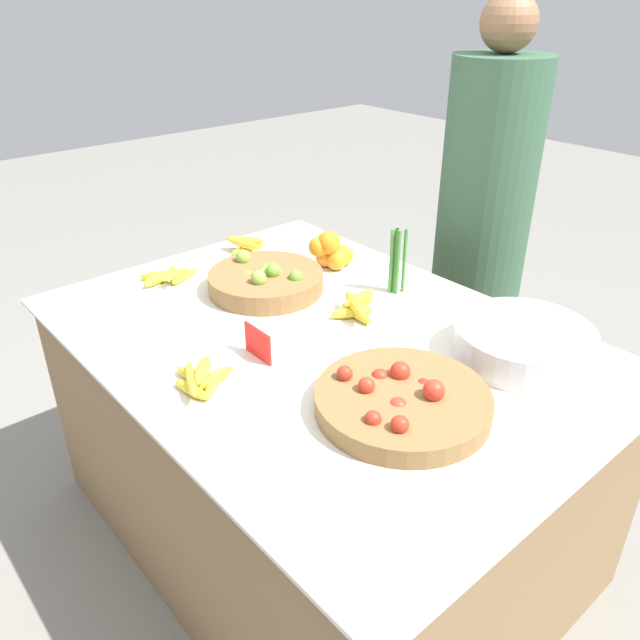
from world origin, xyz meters
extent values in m
plane|color=gray|center=(0.00, 0.00, 0.00)|extent=(12.00, 12.00, 0.00)
cube|color=olive|center=(0.00, 0.00, 0.38)|extent=(1.54, 1.11, 0.75)
cube|color=silver|center=(0.00, 0.00, 0.76)|extent=(1.60, 1.15, 0.01)
cylinder|color=olive|center=(-0.34, 0.06, 0.80)|extent=(0.38, 0.38, 0.06)
sphere|color=#89BC42|center=(-0.37, 0.08, 0.83)|extent=(0.04, 0.04, 0.04)
sphere|color=#6BA333|center=(-0.24, 0.11, 0.83)|extent=(0.05, 0.05, 0.05)
sphere|color=#6BA333|center=(-0.30, 0.03, 0.81)|extent=(0.05, 0.05, 0.05)
sphere|color=#6BA333|center=(-0.31, 0.07, 0.84)|extent=(0.05, 0.05, 0.05)
sphere|color=#89BC42|center=(-0.34, 0.05, 0.82)|extent=(0.05, 0.05, 0.05)
sphere|color=#7AB238|center=(-0.38, 0.02, 0.81)|extent=(0.04, 0.04, 0.04)
sphere|color=#89BC42|center=(-0.29, 0.00, 0.84)|extent=(0.05, 0.05, 0.05)
sphere|color=#89BC42|center=(-0.38, 0.05, 0.80)|extent=(0.05, 0.05, 0.05)
sphere|color=#7AB238|center=(-0.33, 0.08, 0.83)|extent=(0.05, 0.05, 0.05)
sphere|color=#6BA333|center=(-0.36, 0.10, 0.82)|extent=(0.05, 0.05, 0.05)
sphere|color=#89BC42|center=(-0.47, 0.06, 0.84)|extent=(0.05, 0.05, 0.05)
sphere|color=#6BA333|center=(-0.34, 0.06, 0.81)|extent=(0.04, 0.04, 0.04)
cylinder|color=olive|center=(0.40, -0.09, 0.79)|extent=(0.42, 0.42, 0.05)
sphere|color=red|center=(0.41, -0.12, 0.80)|extent=(0.05, 0.05, 0.05)
sphere|color=red|center=(0.41, -0.05, 0.79)|extent=(0.04, 0.04, 0.04)
sphere|color=red|center=(0.48, -0.19, 0.83)|extent=(0.04, 0.04, 0.04)
sphere|color=red|center=(0.48, 0.01, 0.79)|extent=(0.04, 0.04, 0.04)
sphere|color=red|center=(0.42, -0.21, 0.82)|extent=(0.04, 0.04, 0.04)
sphere|color=red|center=(0.33, -0.14, 0.83)|extent=(0.04, 0.04, 0.04)
sphere|color=red|center=(0.26, -0.15, 0.83)|extent=(0.04, 0.04, 0.04)
sphere|color=red|center=(0.40, -0.01, 0.80)|extent=(0.04, 0.04, 0.04)
sphere|color=red|center=(0.34, -0.04, 0.83)|extent=(0.05, 0.05, 0.05)
sphere|color=red|center=(0.33, -0.04, 0.80)|extent=(0.04, 0.04, 0.04)
sphere|color=red|center=(0.45, -0.04, 0.83)|extent=(0.05, 0.05, 0.05)
sphere|color=red|center=(0.31, -0.07, 0.81)|extent=(0.05, 0.05, 0.05)
sphere|color=orange|center=(-0.33, 0.39, 0.80)|extent=(0.07, 0.07, 0.07)
sphere|color=orange|center=(-0.36, 0.34, 0.80)|extent=(0.07, 0.07, 0.07)
sphere|color=orange|center=(-0.32, 0.35, 0.81)|extent=(0.08, 0.08, 0.08)
sphere|color=orange|center=(-0.37, 0.40, 0.80)|extent=(0.07, 0.07, 0.07)
sphere|color=orange|center=(-0.34, 0.33, 0.87)|extent=(0.08, 0.08, 0.08)
sphere|color=orange|center=(-0.36, 0.30, 0.85)|extent=(0.07, 0.07, 0.07)
cylinder|color=silver|center=(0.44, 0.34, 0.81)|extent=(0.37, 0.37, 0.09)
cube|color=red|center=(-0.02, -0.20, 0.81)|extent=(0.11, 0.01, 0.09)
cylinder|color=#428438|center=(-0.06, 0.37, 0.88)|extent=(0.01, 0.01, 0.22)
cylinder|color=#428438|center=(-0.04, 0.39, 0.88)|extent=(0.01, 0.01, 0.22)
cylinder|color=#4C8E42|center=(-0.07, 0.36, 0.88)|extent=(0.01, 0.01, 0.22)
cylinder|color=#428438|center=(-0.05, 0.37, 0.88)|extent=(0.01, 0.01, 0.22)
cylinder|color=#4C8E42|center=(-0.06, 0.37, 0.88)|extent=(0.01, 0.01, 0.22)
cylinder|color=#428438|center=(-0.06, 0.37, 0.88)|extent=(0.01, 0.01, 0.22)
ellipsoid|color=yellow|center=(-0.03, 0.18, 0.78)|extent=(0.06, 0.15, 0.03)
ellipsoid|color=yellow|center=(-0.01, 0.15, 0.78)|extent=(0.15, 0.05, 0.03)
ellipsoid|color=yellow|center=(-0.02, 0.14, 0.78)|extent=(0.09, 0.13, 0.03)
ellipsoid|color=yellow|center=(-0.01, 0.15, 0.81)|extent=(0.16, 0.10, 0.04)
ellipsoid|color=yellow|center=(-0.03, 0.19, 0.81)|extent=(0.05, 0.14, 0.03)
ellipsoid|color=yellow|center=(-0.64, -0.16, 0.78)|extent=(0.10, 0.13, 0.03)
ellipsoid|color=yellow|center=(-0.62, -0.18, 0.78)|extent=(0.07, 0.14, 0.03)
ellipsoid|color=yellow|center=(-0.59, -0.10, 0.78)|extent=(0.07, 0.13, 0.03)
ellipsoid|color=yellow|center=(-0.63, -0.17, 0.78)|extent=(0.03, 0.11, 0.03)
ellipsoid|color=yellow|center=(-0.60, -0.14, 0.80)|extent=(0.12, 0.10, 0.03)
ellipsoid|color=yellow|center=(-0.58, -0.14, 0.80)|extent=(0.05, 0.12, 0.03)
ellipsoid|color=yellow|center=(0.01, -0.37, 0.78)|extent=(0.05, 0.15, 0.03)
ellipsoid|color=yellow|center=(0.01, -0.43, 0.78)|extent=(0.12, 0.05, 0.03)
ellipsoid|color=yellow|center=(0.03, -0.37, 0.78)|extent=(0.11, 0.12, 0.03)
ellipsoid|color=yellow|center=(-0.03, -0.40, 0.78)|extent=(0.13, 0.04, 0.03)
ellipsoid|color=yellow|center=(0.00, -0.42, 0.80)|extent=(0.15, 0.09, 0.03)
ellipsoid|color=yellow|center=(0.00, -0.39, 0.81)|extent=(0.11, 0.11, 0.03)
ellipsoid|color=yellow|center=(-0.67, 0.22, 0.78)|extent=(0.06, 0.12, 0.03)
ellipsoid|color=yellow|center=(-0.64, 0.22, 0.78)|extent=(0.07, 0.11, 0.03)
ellipsoid|color=yellow|center=(-0.64, 0.20, 0.78)|extent=(0.05, 0.13, 0.03)
ellipsoid|color=yellow|center=(-0.64, 0.22, 0.78)|extent=(0.07, 0.12, 0.03)
ellipsoid|color=yellow|center=(-0.64, 0.23, 0.78)|extent=(0.08, 0.11, 0.03)
ellipsoid|color=yellow|center=(-0.65, 0.18, 0.81)|extent=(0.16, 0.07, 0.03)
ellipsoid|color=yellow|center=(-0.67, 0.21, 0.81)|extent=(0.12, 0.11, 0.03)
cylinder|color=#385B42|center=(-0.17, 0.99, 0.72)|extent=(0.36, 0.36, 1.44)
sphere|color=#896042|center=(-0.17, 0.99, 1.54)|extent=(0.20, 0.20, 0.20)
camera|label=1|loc=(1.17, -1.01, 1.66)|focal=35.00mm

